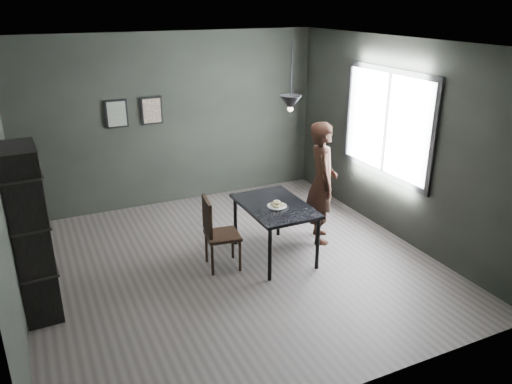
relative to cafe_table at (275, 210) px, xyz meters
name	(u,v)px	position (x,y,z in m)	size (l,w,h in m)	color
ground	(234,265)	(-0.60, 0.00, -0.67)	(5.00, 5.00, 0.00)	#3B3533
back_wall	(173,120)	(-0.60, 2.50, 0.73)	(5.00, 0.10, 2.80)	black
ceiling	(229,43)	(-0.60, 0.00, 2.13)	(5.00, 5.00, 0.02)	silver
window_assembly	(386,123)	(1.87, 0.20, 0.93)	(0.04, 1.96, 1.56)	white
cafe_table	(275,210)	(0.00, 0.00, 0.00)	(0.80, 1.20, 0.75)	black
white_plate	(277,207)	(-0.01, -0.08, 0.08)	(0.23, 0.23, 0.01)	white
donut_pile	(277,204)	(-0.01, -0.08, 0.12)	(0.17, 0.18, 0.08)	beige
woman	(322,183)	(0.82, 0.18, 0.20)	(0.63, 0.42, 1.74)	black
wood_chair	(216,229)	(-0.82, 0.03, -0.12)	(0.47, 0.47, 0.96)	black
shelf_unit	(31,234)	(-2.92, -0.07, 0.28)	(0.36, 0.64, 1.91)	black
pendant_lamp	(291,103)	(0.25, 0.10, 1.38)	(0.28, 0.28, 0.86)	black
framed_print_left	(117,114)	(-1.50, 2.47, 0.93)	(0.34, 0.04, 0.44)	black
framed_print_right	(152,111)	(-0.95, 2.47, 0.93)	(0.34, 0.04, 0.44)	black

